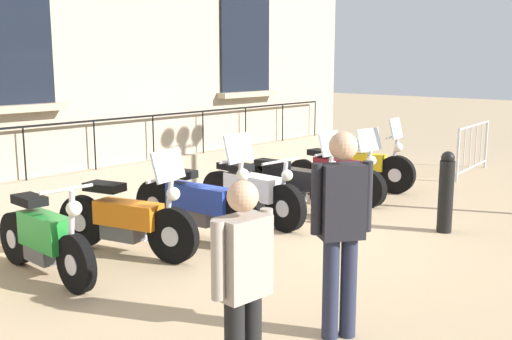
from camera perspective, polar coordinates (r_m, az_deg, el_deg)
The scene contains 13 objects.
ground_plane at distance 8.72m, azimuth 0.91°, elevation -5.33°, with size 60.00×60.00×0.00m, color tan.
building_facade at distance 10.53m, azimuth -11.40°, elevation 15.05°, with size 0.82×10.80×6.72m.
motorcycle_green at distance 7.02m, azimuth -19.20°, elevation -6.23°, with size 1.93×0.58×1.09m.
motorcycle_orange at distance 7.55m, azimuth -12.00°, elevation -4.59°, with size 2.01×0.79×1.34m.
motorcycle_blue at distance 8.08m, azimuth -5.45°, elevation -3.26°, with size 2.21×0.59×1.45m.
motorcycle_white at distance 8.85m, azimuth -0.45°, elevation -2.19°, with size 2.06×0.72×0.99m.
motorcycle_black at distance 9.54m, azimuth 3.32°, elevation -1.34°, with size 2.18×0.59×1.31m.
motorcycle_maroon at distance 10.35m, azimuth 7.51°, elevation -0.48°, with size 2.08×0.65×1.27m.
motorcycle_yellow at distance 11.25m, azimuth 10.11°, elevation 0.27°, with size 1.93×0.63×1.34m.
crowd_barrier at distance 13.31m, azimuth 19.67°, elevation 2.01°, with size 0.26×2.02×1.05m.
bollard at distance 8.72m, azimuth 17.38°, elevation -1.96°, with size 0.20×0.20×1.13m.
pedestrian_standing at distance 4.14m, azimuth -1.22°, elevation -10.45°, with size 0.25×0.53×1.58m.
pedestrian_walking at distance 5.12m, azimuth 7.99°, elevation -4.91°, with size 0.39×0.45×1.78m.
Camera 1 is at (5.47, -6.36, 2.35)m, focal length 42.68 mm.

